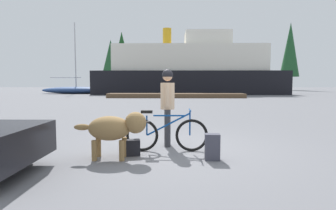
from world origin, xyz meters
TOP-DOWN VIEW (x-y plane):
  - ground_plane at (0.00, 0.00)m, footprint 160.00×160.00m
  - bicycle at (-0.14, -0.21)m, footprint 1.74×0.44m
  - person_cyclist at (-0.12, 0.32)m, footprint 0.32×0.53m
  - dog at (-1.10, -0.81)m, footprint 1.39×0.55m
  - backpack at (0.74, -0.86)m, footprint 0.29×0.22m
  - handbag_pannier at (-0.82, -0.57)m, footprint 0.35×0.25m
  - dock_pier at (0.28, 21.19)m, footprint 13.08×2.24m
  - ferry_boat at (2.14, 31.01)m, footprint 23.37×8.93m
  - sailboat_moored at (-12.58, 30.32)m, footprint 8.93×2.50m
  - pine_tree_far_left at (-11.69, 47.16)m, footprint 3.14×3.14m
  - pine_tree_center at (4.08, 47.86)m, footprint 3.51×3.51m
  - pine_tree_far_right at (21.69, 47.14)m, footprint 3.44×3.44m
  - pine_tree_mid_back at (-10.66, 53.01)m, footprint 4.13×4.13m

SIDE VIEW (x-z plane):
  - ground_plane at x=0.00m, z-range 0.00..0.00m
  - handbag_pannier at x=-0.82m, z-range 0.00..0.32m
  - dock_pier at x=0.28m, z-range 0.00..0.40m
  - backpack at x=0.74m, z-range 0.00..0.50m
  - bicycle at x=-0.14m, z-range -0.07..0.83m
  - sailboat_moored at x=-12.58m, z-range -4.05..5.03m
  - dog at x=-1.10m, z-range 0.14..1.05m
  - person_cyclist at x=-0.12m, z-range 0.19..1.95m
  - ferry_boat at x=2.14m, z-range -1.28..7.16m
  - pine_tree_far_left at x=-11.69m, z-range 1.55..10.95m
  - pine_tree_center at x=4.08m, z-range 1.57..11.26m
  - pine_tree_far_right at x=21.69m, z-range 1.24..13.73m
  - pine_tree_mid_back at x=-10.66m, z-range 1.57..13.48m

